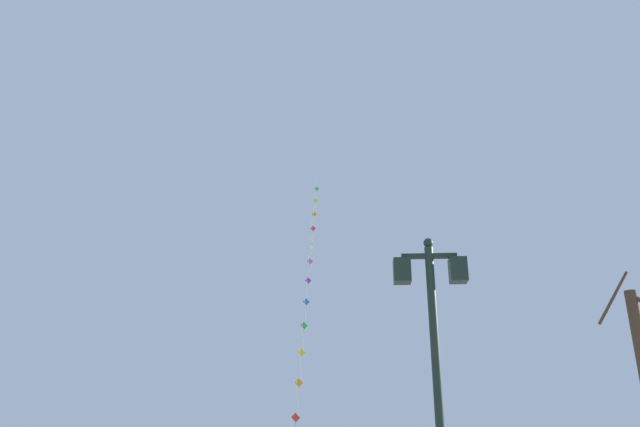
% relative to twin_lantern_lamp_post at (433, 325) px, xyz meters
% --- Properties ---
extents(twin_lantern_lamp_post, '(1.19, 0.28, 4.72)m').
position_rel_twin_lantern_lamp_post_xyz_m(twin_lantern_lamp_post, '(0.00, 0.00, 0.00)').
color(twin_lantern_lamp_post, '#1E2D23').
rests_on(twin_lantern_lamp_post, ground_plane).
extents(kite_train, '(0.48, 16.93, 18.81)m').
position_rel_twin_lantern_lamp_post_xyz_m(kite_train, '(-3.71, 21.95, 6.43)').
color(kite_train, brown).
rests_on(kite_train, ground_plane).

